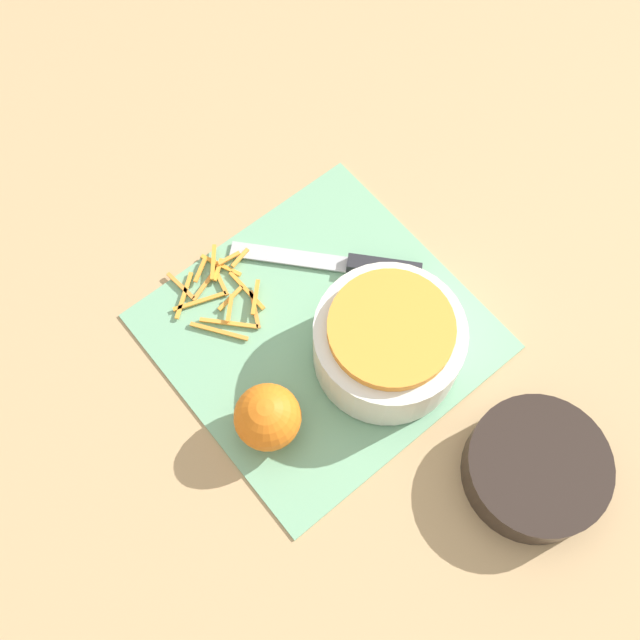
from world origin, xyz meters
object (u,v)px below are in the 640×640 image
at_px(bowl_dark, 536,469).
at_px(orange_left, 268,417).
at_px(knife, 360,265).
at_px(bowl_speckled, 388,342).

bearing_deg(bowl_dark, orange_left, -49.61).
height_order(bowl_dark, knife, bowl_dark).
xyz_separation_m(bowl_dark, knife, (-0.02, -0.32, -0.01)).
height_order(knife, orange_left, orange_left).
distance_m(bowl_speckled, bowl_dark, 0.22).
bearing_deg(bowl_speckled, knife, -116.38).
height_order(bowl_dark, orange_left, orange_left).
bearing_deg(orange_left, knife, -157.07).
distance_m(bowl_speckled, knife, 0.13).
xyz_separation_m(bowl_speckled, bowl_dark, (-0.03, 0.21, -0.03)).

